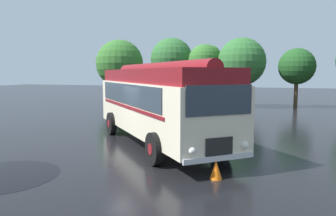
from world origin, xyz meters
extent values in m
plane|color=black|center=(0.00, 0.00, 0.00)|extent=(120.00, 120.00, 0.00)
cube|color=beige|center=(0.25, 0.79, 1.60)|extent=(8.55, 9.11, 2.10)
cube|color=maroon|center=(0.25, 0.79, 2.93)|extent=(8.26, 8.82, 0.56)
cylinder|color=maroon|center=(0.25, 0.79, 3.19)|extent=(6.80, 7.46, 0.60)
cube|color=#2D3842|center=(0.99, 1.86, 2.17)|extent=(5.38, 5.97, 0.84)
cube|color=#2D3842|center=(-0.89, 0.17, 2.17)|extent=(5.38, 5.97, 0.84)
cube|color=maroon|center=(1.06, 1.79, 1.63)|extent=(5.51, 6.12, 0.12)
cube|color=maroon|center=(-0.82, 0.10, 1.63)|extent=(5.51, 6.12, 0.12)
cube|color=#2D3842|center=(3.61, -2.93, 2.27)|extent=(1.66, 1.50, 0.88)
cube|color=black|center=(3.61, -2.94, 0.90)|extent=(0.71, 0.65, 0.56)
cube|color=silver|center=(3.62, -2.95, 0.57)|extent=(1.83, 1.66, 0.16)
sphere|color=white|center=(4.29, -2.34, 0.87)|extent=(0.22, 0.22, 0.22)
sphere|color=white|center=(2.95, -3.55, 0.87)|extent=(0.22, 0.22, 0.22)
cylinder|color=black|center=(3.29, -0.64, 0.55)|extent=(0.94, 1.01, 1.10)
cylinder|color=maroon|center=(3.29, -0.64, 0.55)|extent=(0.50, 0.50, 0.39)
cylinder|color=black|center=(1.36, -2.38, 0.55)|extent=(0.94, 1.01, 1.10)
cylinder|color=maroon|center=(1.36, -2.38, 0.55)|extent=(0.50, 0.50, 0.39)
cylinder|color=black|center=(-0.72, 3.82, 0.55)|extent=(0.94, 1.01, 1.10)
cylinder|color=maroon|center=(-0.72, 3.82, 0.55)|extent=(0.50, 0.50, 0.39)
cylinder|color=black|center=(-2.65, 2.08, 0.55)|extent=(0.94, 1.01, 1.10)
cylinder|color=maroon|center=(-2.65, 2.08, 0.55)|extent=(0.50, 0.50, 0.39)
cube|color=maroon|center=(-3.31, 11.52, 0.67)|extent=(1.98, 4.30, 0.70)
cube|color=maroon|center=(-3.32, 11.67, 1.34)|extent=(1.64, 2.28, 0.64)
cube|color=#2D3842|center=(-2.56, 11.72, 1.34)|extent=(0.15, 1.93, 0.50)
cube|color=#2D3842|center=(-4.07, 11.62, 1.34)|extent=(0.15, 1.93, 0.50)
cylinder|color=black|center=(-2.34, 10.28, 0.32)|extent=(0.24, 0.65, 0.64)
cylinder|color=black|center=(-4.10, 10.17, 0.32)|extent=(0.24, 0.65, 0.64)
cylinder|color=black|center=(-2.52, 12.88, 0.32)|extent=(0.24, 0.65, 0.64)
cylinder|color=black|center=(-4.27, 12.76, 0.32)|extent=(0.24, 0.65, 0.64)
cube|color=#B7BABF|center=(-0.22, 11.59, 0.67)|extent=(2.27, 4.40, 0.70)
cube|color=#B7BABF|center=(-0.24, 11.74, 1.34)|extent=(1.79, 2.37, 0.64)
cube|color=#2D3842|center=(0.51, 11.84, 1.34)|extent=(0.29, 1.92, 0.50)
cube|color=#2D3842|center=(-0.99, 11.63, 1.34)|extent=(0.29, 1.92, 0.50)
cylinder|color=black|center=(0.84, 10.42, 0.32)|extent=(0.29, 0.66, 0.64)
cylinder|color=black|center=(-0.91, 10.17, 0.32)|extent=(0.29, 0.66, 0.64)
cylinder|color=black|center=(0.47, 13.00, 0.32)|extent=(0.29, 0.66, 0.64)
cylinder|color=black|center=(-1.27, 12.75, 0.32)|extent=(0.29, 0.66, 0.64)
cylinder|color=#4C3823|center=(-10.09, 17.60, 1.12)|extent=(0.28, 0.28, 2.24)
sphere|color=#336B28|center=(-10.09, 17.60, 4.02)|extent=(4.74, 4.74, 4.74)
sphere|color=#336B28|center=(-10.65, 17.49, 4.23)|extent=(3.60, 3.60, 3.60)
cylinder|color=#4C3823|center=(-4.95, 18.71, 1.44)|extent=(0.29, 0.29, 2.87)
sphere|color=#2D662D|center=(-4.95, 18.71, 4.43)|extent=(4.16, 4.16, 4.16)
sphere|color=#2D662D|center=(-4.70, 18.50, 4.21)|extent=(2.33, 2.33, 2.33)
cylinder|color=#4C3823|center=(-1.42, 17.57, 1.59)|extent=(0.38, 0.38, 3.19)
sphere|color=#336B28|center=(-1.42, 17.57, 4.26)|extent=(2.88, 2.88, 2.88)
sphere|color=#336B28|center=(-0.97, 17.94, 4.63)|extent=(2.03, 2.03, 2.03)
cylinder|color=#4C3823|center=(1.98, 17.52, 1.23)|extent=(0.32, 0.32, 2.46)
sphere|color=#2D662D|center=(1.98, 17.52, 4.05)|extent=(4.24, 4.24, 4.24)
sphere|color=#2D662D|center=(1.38, 17.89, 4.25)|extent=(2.80, 2.80, 2.80)
cylinder|color=#4C3823|center=(6.63, 18.86, 1.22)|extent=(0.34, 0.34, 2.45)
sphere|color=#1E4C1E|center=(6.63, 18.86, 3.64)|extent=(3.19, 3.19, 3.19)
sphere|color=#1E4C1E|center=(6.82, 18.52, 3.34)|extent=(2.08, 2.08, 2.08)
cone|color=orange|center=(3.56, -3.15, 0.28)|extent=(0.36, 0.36, 0.55)
cylinder|color=black|center=(-2.55, -4.96, 0.00)|extent=(3.42, 3.42, 0.01)
camera|label=1|loc=(5.21, -12.29, 3.04)|focal=35.00mm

